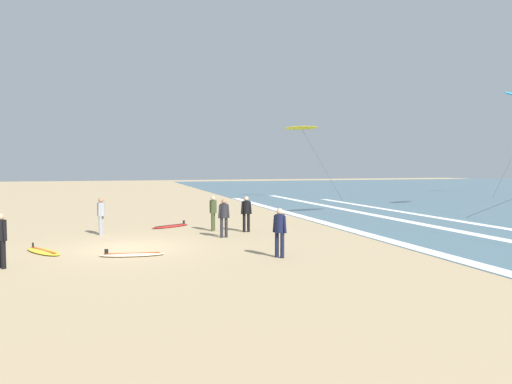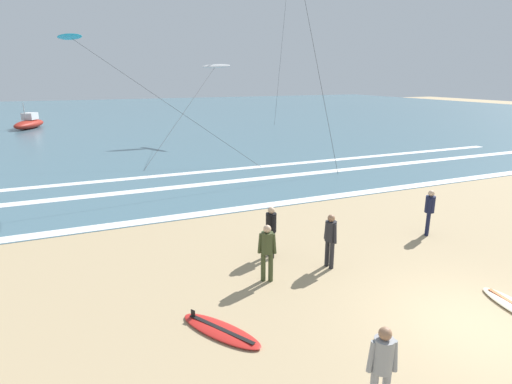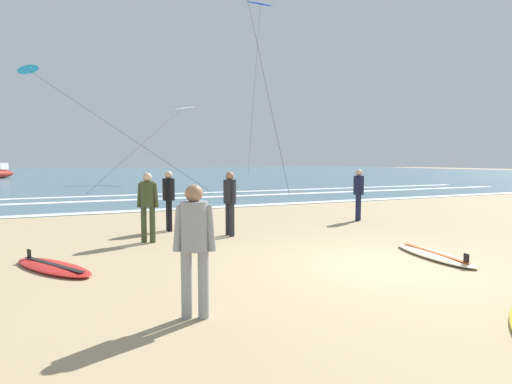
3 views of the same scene
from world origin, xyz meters
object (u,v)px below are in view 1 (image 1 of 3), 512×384
Objects in this scene: surfer_right_near at (246,211)px; surfer_background_far at (1,235)px; surfer_left_near at (280,228)px; surfboard_near_water at (171,226)px; surfer_mid_group at (213,210)px; surfboard_foreground_flat at (132,254)px; surfboard_right_spare at (43,251)px; kite_yellow_high_left at (301,128)px; surfer_foreground_main at (224,214)px; surfer_left_far at (101,213)px.

surfer_background_far is at bearing -60.78° from surfer_right_near.
surfer_left_near reaches higher than surfboard_near_water.
surfer_left_near is 1.00× the size of surfer_mid_group.
surfboard_foreground_flat and surfboard_right_spare have the same top height.
surfer_background_far is at bearing -96.31° from surfer_left_near.
surfer_mid_group is 0.24× the size of kite_yellow_high_left.
surfer_foreground_main is at bearing -46.55° from surfer_right_near.
surfboard_foreground_flat is at bearing 63.25° from surfboard_right_spare.
surfer_right_near is at bearing -29.12° from kite_yellow_high_left.
surfer_background_far is at bearing -36.81° from surfboard_near_water.
surfer_left_near is 0.76× the size of surfboard_near_water.
surfboard_near_water is (-1.89, -1.72, -0.91)m from surfer_mid_group.
surfer_left_near and surfer_mid_group have the same top height.
surfer_background_far is 1.00× the size of surfer_right_near.
kite_yellow_high_left is at bearing 155.91° from surfer_left_near.
surfer_mid_group is at bearing 87.30° from surfer_left_far.
surfer_left_far is (-6.76, -5.68, 0.00)m from surfer_left_near.
kite_yellow_high_left is (-18.86, 10.51, 5.46)m from surfer_right_near.
surfer_background_far is 2.54m from surfboard_right_spare.
surfer_left_near is at bearing 16.96° from surfboard_near_water.
surfer_background_far is at bearing -18.91° from surfboard_right_spare.
kite_yellow_high_left is at bearing 146.76° from surfer_mid_group.
surfboard_near_water is at bearing -163.04° from surfer_left_near.
kite_yellow_high_left is at bearing 141.00° from surfer_background_far.
surfer_foreground_main is at bearing 1.35° from surfer_mid_group.
surfer_left_far and surfer_mid_group have the same top height.
surfer_background_far and surfer_right_near have the same top height.
surfboard_right_spare is 0.32× the size of kite_yellow_high_left.
surfer_mid_group is 7.46m from surfboard_right_spare.
surfer_left_far is (-2.23, -4.88, 0.00)m from surfer_foreground_main.
surfer_left_far is at bearing -114.54° from surfer_foreground_main.
surfer_background_far and surfer_mid_group have the same top height.
surfer_background_far is at bearing -77.94° from surfboard_foreground_flat.
surfboard_near_water is at bearing -137.70° from surfer_mid_group.
surfer_right_near is (0.99, 6.19, 0.00)m from surfer_left_far.
surfer_mid_group is 0.76× the size of surfboard_near_water.
surfer_left_far is 5.28m from surfboard_foreground_flat.
surfer_mid_group is (0.23, 4.84, 0.00)m from surfer_left_far.
surfboard_near_water is (-2.65, -3.08, -0.91)m from surfer_right_near.
surfer_right_near is 4.16m from surfboard_near_water.
surfer_foreground_main is 1.80m from surfer_right_near.
kite_yellow_high_left is (-18.10, 11.86, 5.46)m from surfer_mid_group.
surfer_background_far is at bearing -23.23° from surfer_left_far.
surfer_left_far is 4.12m from surfboard_right_spare.
surfer_left_far is at bearing -92.70° from surfer_mid_group.
surfboard_foreground_flat is at bearing -51.01° from surfer_right_near.
surfer_mid_group is at bearing -33.24° from kite_yellow_high_left.
surfer_left_near is 0.76× the size of surfboard_right_spare.
surfer_mid_group is (-6.54, -0.85, 0.00)m from surfer_left_near.
surfer_foreground_main is 0.76× the size of surfboard_right_spare.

